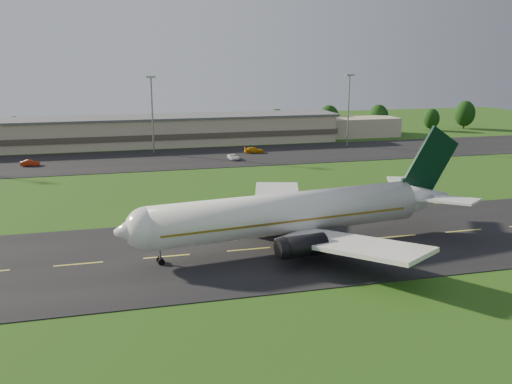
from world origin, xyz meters
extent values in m
plane|color=#264C13|center=(0.00, 0.00, 0.00)|extent=(360.00, 360.00, 0.00)
cube|color=black|center=(0.00, 0.00, 0.05)|extent=(220.00, 30.00, 0.10)
cube|color=black|center=(0.00, 72.00, 0.05)|extent=(260.00, 30.00, 0.10)
cylinder|color=white|center=(16.33, 0.00, 4.80)|extent=(38.41, 10.56, 5.60)
sphere|color=white|center=(-2.50, -2.51, 4.80)|extent=(5.60, 5.60, 5.60)
cone|color=white|center=(-4.48, -2.77, 4.80)|extent=(4.67, 5.86, 5.38)
cone|color=white|center=(38.64, 2.97, 4.80)|extent=(9.65, 6.63, 5.49)
cube|color=olive|center=(15.84, -0.07, 4.45)|extent=(35.44, 10.21, 0.28)
cube|color=black|center=(-3.09, -2.59, 5.35)|extent=(2.38, 3.24, 0.65)
cube|color=white|center=(21.26, -10.44, 3.30)|extent=(15.90, 19.83, 2.20)
cube|color=white|center=(18.35, 11.37, 3.30)|extent=(12.08, 20.18, 2.20)
cube|color=white|center=(39.30, -1.99, 5.70)|extent=(8.20, 9.24, 0.91)
cube|color=white|center=(37.98, 7.92, 5.70)|extent=(6.71, 9.36, 0.91)
cube|color=black|center=(37.15, 2.77, 6.60)|extent=(5.03, 1.20, 3.00)
cube|color=black|center=(39.63, 3.10, 10.30)|extent=(9.41, 1.69, 10.55)
cylinder|color=black|center=(15.90, -8.13, 2.90)|extent=(5.91, 3.42, 2.70)
cylinder|color=black|center=(13.79, 7.73, 2.90)|extent=(5.91, 3.42, 2.70)
cube|color=tan|center=(0.00, 96.00, 4.00)|extent=(120.00, 15.00, 8.00)
cube|color=#4C4438|center=(0.00, 96.00, 3.20)|extent=(121.00, 15.40, 1.60)
cube|color=#595B60|center=(0.00, 96.00, 8.15)|extent=(122.00, 16.00, 0.50)
cube|color=tan|center=(70.00, 98.00, 3.00)|extent=(28.00, 11.00, 6.00)
cylinder|color=gray|center=(5.00, 80.00, 10.00)|extent=(0.44, 0.44, 20.00)
cube|color=gray|center=(5.00, 80.00, 20.10)|extent=(2.40, 1.20, 0.50)
cylinder|color=gray|center=(60.00, 80.00, 10.00)|extent=(0.44, 0.44, 20.00)
cube|color=gray|center=(60.00, 80.00, 20.10)|extent=(2.40, 1.20, 0.50)
cylinder|color=black|center=(-32.49, 106.19, 1.32)|extent=(0.56, 0.56, 2.64)
ellipsoid|color=black|center=(-32.49, 106.19, 4.54)|extent=(6.15, 6.15, 7.69)
cylinder|color=black|center=(46.77, 106.56, 1.36)|extent=(0.56, 0.56, 2.71)
ellipsoid|color=black|center=(46.77, 106.56, 4.67)|extent=(6.33, 6.33, 7.91)
cylinder|color=black|center=(64.41, 105.62, 1.50)|extent=(0.56, 0.56, 3.00)
ellipsoid|color=black|center=(64.41, 105.62, 5.16)|extent=(7.00, 7.00, 8.75)
cylinder|color=black|center=(82.53, 105.99, 1.47)|extent=(0.56, 0.56, 2.93)
ellipsoid|color=black|center=(82.53, 105.99, 5.05)|extent=(6.84, 6.84, 8.55)
cylinder|color=black|center=(102.34, 105.28, 1.19)|extent=(0.56, 0.56, 2.37)
ellipsoid|color=black|center=(102.34, 105.28, 4.09)|extent=(5.54, 5.54, 6.92)
cylinder|color=black|center=(116.51, 106.93, 1.55)|extent=(0.56, 0.56, 3.10)
ellipsoid|color=black|center=(116.51, 106.93, 5.34)|extent=(7.23, 7.23, 9.04)
imported|color=#A7260B|center=(-24.68, 70.64, 0.81)|extent=(4.35, 1.58, 1.43)
imported|color=white|center=(23.60, 66.63, 0.77)|extent=(2.50, 4.95, 1.34)
imported|color=orange|center=(31.02, 74.97, 0.85)|extent=(5.43, 2.79, 1.51)
camera|label=1|loc=(-6.45, -70.67, 25.62)|focal=40.00mm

